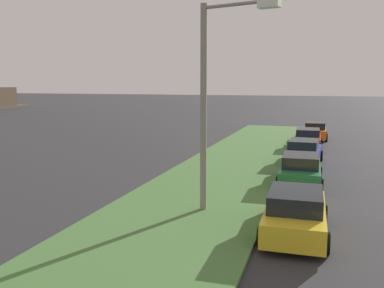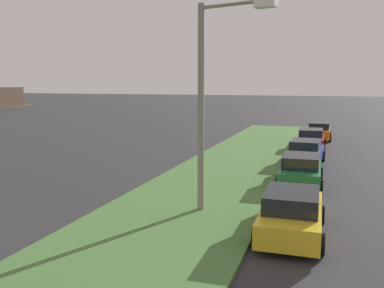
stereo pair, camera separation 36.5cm
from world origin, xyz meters
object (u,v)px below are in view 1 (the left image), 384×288
Objects in this scene: parked_car_green at (300,170)px; parked_car_red at (308,139)px; parked_car_blue at (304,152)px; streetlight at (212,94)px; parked_car_yellow at (295,213)px; parked_car_orange at (315,131)px.

parked_car_red is (11.31, 0.06, 0.00)m from parked_car_green.
parked_car_blue is (5.20, 0.08, 0.00)m from parked_car_green.
parked_car_yellow is at bearing -112.09° from streetlight.
parked_car_red is (6.10, -0.02, 0.00)m from parked_car_blue.
streetlight reaches higher than parked_car_yellow.
parked_car_red is at bearing 3.19° from parked_car_blue.
parked_car_orange is (16.66, -0.34, 0.00)m from parked_car_green.
parked_car_green is 5.20m from parked_car_blue.
parked_car_blue is 11.46m from parked_car_orange.
streetlight reaches higher than parked_car_green.
parked_car_yellow is 18.00m from parked_car_red.
parked_car_orange is 22.64m from streetlight.
parked_car_orange is (23.35, -0.15, 0.00)m from parked_car_yellow.
streetlight is at bearing 169.51° from parked_car_red.
parked_car_green and parked_car_red have the same top height.
streetlight is at bearing 168.64° from parked_car_blue.
parked_car_green is at bearing -27.89° from streetlight.
streetlight is (-10.65, 2.80, 3.67)m from parked_car_blue.
parked_car_yellow is 0.58× the size of streetlight.
streetlight is at bearing 66.79° from parked_car_yellow.
parked_car_blue and parked_car_red have the same top height.
parked_car_red is at bearing 175.05° from parked_car_orange.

